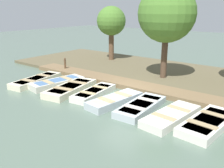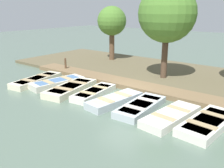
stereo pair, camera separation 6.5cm
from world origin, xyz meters
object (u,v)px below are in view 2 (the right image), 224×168
(rowboat_4, at_px, (115,100))
(rowboat_6, at_px, (171,116))
(rowboat_7, at_px, (208,123))
(park_tree_left, at_px, (167,14))
(rowboat_1, at_px, (58,83))
(rowboat_3, at_px, (94,93))
(rowboat_0, at_px, (37,80))
(mooring_post_near, at_px, (66,65))
(rowboat_5, at_px, (141,107))
(rowboat_2, at_px, (71,88))
(park_tree_far_left, at_px, (112,22))

(rowboat_4, height_order, rowboat_6, rowboat_4)
(rowboat_7, distance_m, park_tree_left, 7.64)
(rowboat_1, distance_m, rowboat_3, 2.89)
(rowboat_0, distance_m, rowboat_7, 10.29)
(rowboat_6, bearing_deg, rowboat_3, -87.40)
(rowboat_1, distance_m, park_tree_left, 7.68)
(rowboat_0, xyz_separation_m, rowboat_4, (-0.21, 5.93, 0.00))
(rowboat_6, xyz_separation_m, park_tree_left, (-5.15, -2.99, 3.93))
(rowboat_4, relative_size, rowboat_7, 0.94)
(rowboat_4, bearing_deg, park_tree_left, -172.14)
(rowboat_0, xyz_separation_m, park_tree_left, (-5.35, 5.88, 3.93))
(rowboat_1, bearing_deg, mooring_post_near, -130.71)
(rowboat_4, bearing_deg, rowboat_6, 97.16)
(rowboat_4, distance_m, rowboat_5, 1.40)
(rowboat_0, bearing_deg, rowboat_4, 82.57)
(rowboat_2, bearing_deg, rowboat_7, 81.98)
(rowboat_0, relative_size, rowboat_1, 1.07)
(rowboat_0, xyz_separation_m, rowboat_2, (-0.19, 2.86, 0.01))
(rowboat_0, xyz_separation_m, rowboat_5, (-0.34, 7.31, -0.01))
(rowboat_1, bearing_deg, park_tree_far_left, -157.54)
(rowboat_3, bearing_deg, mooring_post_near, -123.96)
(rowboat_0, bearing_deg, rowboat_1, 97.23)
(rowboat_0, relative_size, rowboat_7, 1.09)
(rowboat_3, bearing_deg, rowboat_0, -91.02)
(rowboat_1, height_order, rowboat_4, rowboat_1)
(rowboat_6, height_order, park_tree_far_left, park_tree_far_left)
(rowboat_3, distance_m, park_tree_far_left, 9.31)
(rowboat_6, distance_m, mooring_post_near, 10.00)
(rowboat_5, distance_m, park_tree_far_left, 11.19)
(rowboat_3, distance_m, mooring_post_near, 5.68)
(rowboat_5, height_order, park_tree_far_left, park_tree_far_left)
(rowboat_2, bearing_deg, park_tree_left, 139.28)
(rowboat_5, relative_size, rowboat_7, 0.95)
(rowboat_5, bearing_deg, rowboat_0, -90.55)
(rowboat_0, distance_m, rowboat_4, 5.93)
(rowboat_6, bearing_deg, rowboat_1, -85.75)
(rowboat_2, height_order, rowboat_5, rowboat_2)
(rowboat_2, bearing_deg, rowboat_6, 79.67)
(mooring_post_near, relative_size, park_tree_far_left, 0.22)
(rowboat_7, bearing_deg, park_tree_far_left, -119.66)
(rowboat_3, height_order, rowboat_6, rowboat_6)
(park_tree_left, bearing_deg, rowboat_2, -30.33)
(rowboat_1, height_order, mooring_post_near, mooring_post_near)
(rowboat_5, xyz_separation_m, park_tree_left, (-5.01, -1.43, 3.94))
(rowboat_2, distance_m, rowboat_4, 3.06)
(rowboat_4, height_order, mooring_post_near, mooring_post_near)
(mooring_post_near, bearing_deg, rowboat_2, 51.68)
(rowboat_7, bearing_deg, park_tree_left, -132.49)
(rowboat_4, xyz_separation_m, park_tree_left, (-5.14, -0.05, 3.92))
(mooring_post_near, bearing_deg, park_tree_left, 109.39)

